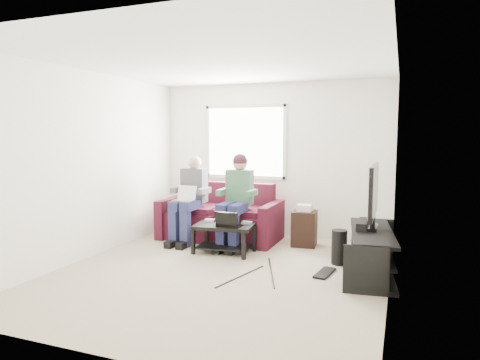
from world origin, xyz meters
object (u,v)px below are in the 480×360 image
object	(u,v)px
sofa	(221,219)
end_table	(304,227)
tv	(373,193)
coffee_table	(224,232)
subwoofer	(339,247)
tv_stand	(371,254)

from	to	relation	value
sofa	end_table	size ratio (longest dim) A/B	3.01
end_table	tv	bearing A→B (deg)	-40.54
coffee_table	subwoofer	size ratio (longest dim) A/B	1.93
tv	end_table	xyz separation A→B (m)	(-1.06, 0.91, -0.71)
tv_stand	tv	world-z (taller)	tv
tv_stand	end_table	distance (m)	1.47
coffee_table	tv	xyz separation A→B (m)	(2.07, -0.09, 0.69)
subwoofer	sofa	bearing A→B (deg)	159.37
tv_stand	tv	xyz separation A→B (m)	(-0.00, 0.10, 0.76)
tv_stand	subwoofer	world-z (taller)	tv_stand
sofa	end_table	xyz separation A→B (m)	(1.40, 0.02, -0.04)
coffee_table	tv	size ratio (longest dim) A/B	0.81
tv_stand	end_table	xyz separation A→B (m)	(-1.07, 1.01, 0.05)
tv_stand	end_table	bearing A→B (deg)	136.55
coffee_table	end_table	world-z (taller)	end_table
coffee_table	end_table	xyz separation A→B (m)	(1.01, 0.82, -0.02)
coffee_table	tv_stand	world-z (taller)	tv_stand
sofa	coffee_table	world-z (taller)	sofa
sofa	tv_stand	bearing A→B (deg)	-21.93
sofa	subwoofer	world-z (taller)	sofa
end_table	coffee_table	bearing A→B (deg)	-140.87
coffee_table	tv_stand	size ratio (longest dim) A/B	0.53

